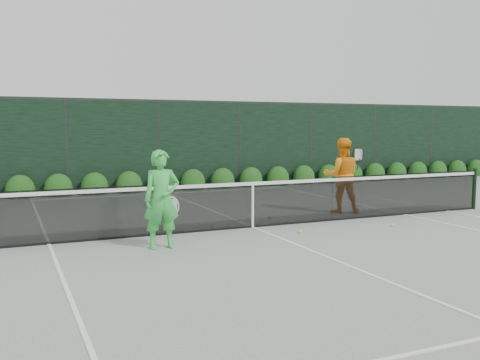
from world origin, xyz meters
name	(u,v)px	position (x,y,z in m)	size (l,w,h in m)	color
ground	(253,227)	(0.00, 0.00, 0.00)	(80.00, 80.00, 0.00)	gray
tennis_net	(252,203)	(-0.02, 0.00, 0.53)	(12.90, 0.10, 1.07)	black
player_woman	(162,199)	(-2.29, -1.11, 0.87)	(0.68, 0.46, 1.74)	green
player_man	(342,175)	(2.91, 0.94, 0.93)	(1.12, 1.02, 1.87)	orange
court_lines	(253,227)	(0.00, 0.00, 0.01)	(11.03, 23.83, 0.01)	white
windscreen_fence	(323,165)	(0.00, -2.71, 1.51)	(32.00, 21.07, 3.06)	black
hedge_row	(162,184)	(0.00, 7.15, 0.23)	(31.66, 0.65, 0.94)	#143C10
tennis_balls	(292,224)	(0.86, -0.16, 0.03)	(3.64, 1.99, 0.07)	#E0F436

